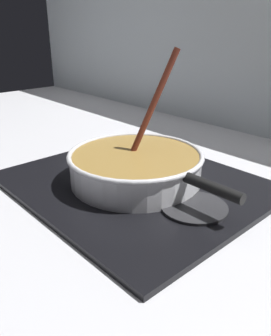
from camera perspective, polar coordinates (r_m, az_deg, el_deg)
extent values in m
cube|color=#B7B7BC|center=(0.83, -18.17, -5.16)|extent=(2.40, 1.60, 0.04)
cube|color=silver|center=(1.27, 15.64, 18.53)|extent=(2.40, 0.02, 0.55)
cube|color=black|center=(0.81, 0.00, -2.57)|extent=(0.56, 0.48, 0.01)
torus|color=#592D0C|center=(0.81, 0.00, -1.92)|extent=(0.20, 0.20, 0.01)
cylinder|color=#262628|center=(0.70, 9.63, -6.37)|extent=(0.13, 0.13, 0.01)
cylinder|color=silver|center=(0.80, 0.00, 0.00)|extent=(0.30, 0.30, 0.07)
cylinder|color=olive|center=(0.79, 0.00, 0.27)|extent=(0.29, 0.29, 0.06)
torus|color=silver|center=(0.78, 0.00, 2.25)|extent=(0.31, 0.31, 0.01)
cylinder|color=black|center=(0.66, 12.63, -3.17)|extent=(0.13, 0.02, 0.02)
cylinder|color=beige|center=(0.78, 4.43, 1.21)|extent=(0.03, 0.03, 0.01)
cylinder|color=#E5CC7A|center=(0.86, -6.35, 3.38)|extent=(0.03, 0.03, 0.01)
cylinder|color=beige|center=(0.83, -2.84, 2.69)|extent=(0.03, 0.03, 0.01)
cylinder|color=beige|center=(0.85, 0.13, 3.34)|extent=(0.03, 0.03, 0.01)
cylinder|color=beige|center=(0.81, 1.41, 2.15)|extent=(0.03, 0.03, 0.01)
cylinder|color=maroon|center=(0.78, 2.89, 10.27)|extent=(0.08, 0.10, 0.25)
cube|color=brown|center=(0.81, -0.78, 1.86)|extent=(0.05, 0.05, 0.01)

